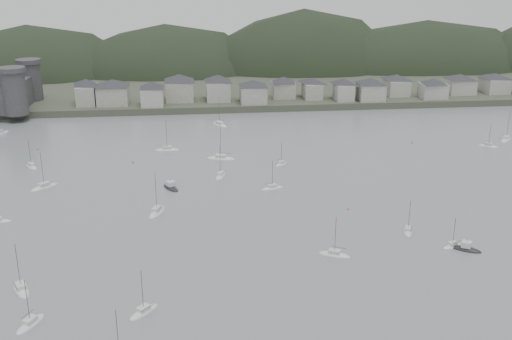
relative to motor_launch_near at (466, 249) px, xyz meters
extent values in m
plane|color=slate|center=(-45.01, -29.47, -0.30)|extent=(900.00, 900.00, 0.00)
cube|color=#383D2D|center=(-45.01, 265.53, 1.20)|extent=(900.00, 250.00, 3.00)
ellipsoid|color=black|center=(-155.87, 242.47, -10.44)|extent=(138.98, 92.48, 81.13)
ellipsoid|color=black|center=(-77.30, 243.39, -10.27)|extent=(132.08, 90.41, 79.74)
ellipsoid|color=black|center=(5.64, 243.46, -12.97)|extent=(133.88, 88.37, 101.41)
ellipsoid|color=black|center=(80.94, 238.44, -10.62)|extent=(165.81, 81.78, 82.55)
cylinder|color=#343537|center=(-137.01, 136.53, 11.70)|extent=(10.00, 10.00, 18.00)
cylinder|color=#343537|center=(-137.01, 164.53, 11.20)|extent=(10.00, 10.00, 17.00)
cube|color=#343537|center=(-137.01, 150.53, 8.70)|extent=(3.50, 30.00, 12.00)
cube|color=gray|center=(-110.01, 152.49, 7.00)|extent=(8.34, 12.91, 8.59)
pyramid|color=#2B2B30|center=(-110.01, 152.49, 12.79)|extent=(15.78, 15.78, 3.01)
cube|color=gray|center=(-98.33, 151.85, 6.88)|extent=(13.68, 13.35, 8.36)
pyramid|color=#2B2B30|center=(-98.33, 151.85, 12.52)|extent=(20.07, 20.07, 2.93)
cube|color=#A1A097|center=(-80.58, 146.54, 6.74)|extent=(9.78, 10.20, 8.08)
pyramid|color=#2B2B30|center=(-80.58, 146.54, 12.19)|extent=(14.83, 14.83, 2.83)
cube|color=gray|center=(-68.52, 156.17, 7.25)|extent=(12.59, 13.33, 9.09)
pyramid|color=#2B2B30|center=(-68.52, 156.17, 13.39)|extent=(19.24, 19.24, 3.18)
cube|color=#A1A097|center=(-50.75, 154.63, 7.14)|extent=(10.74, 12.17, 8.87)
pyramid|color=#2B2B30|center=(-50.75, 154.63, 13.12)|extent=(17.01, 17.01, 3.10)
cube|color=gray|center=(-35.08, 148.06, 6.55)|extent=(11.63, 12.09, 7.69)
pyramid|color=#2B2B30|center=(-35.08, 148.06, 11.74)|extent=(17.61, 17.61, 2.69)
cube|color=gray|center=(-19.75, 156.72, 6.42)|extent=(10.37, 9.35, 7.44)
pyramid|color=#2B2B30|center=(-19.75, 156.72, 11.44)|extent=(14.65, 14.65, 2.60)
cube|color=gray|center=(-6.38, 154.32, 6.31)|extent=(8.24, 12.20, 7.22)
pyramid|color=#2B2B30|center=(-6.38, 154.32, 11.19)|extent=(15.17, 15.17, 2.53)
cube|color=#A1A097|center=(7.49, 149.08, 6.43)|extent=(8.06, 10.91, 7.46)
pyramid|color=#2B2B30|center=(7.49, 149.08, 11.47)|extent=(14.08, 14.08, 2.61)
cube|color=gray|center=(19.81, 147.59, 6.53)|extent=(11.73, 11.78, 7.66)
pyramid|color=#2B2B30|center=(19.81, 147.59, 11.70)|extent=(17.46, 17.46, 2.68)
cube|color=#A1A097|center=(35.63, 157.44, 6.37)|extent=(10.19, 13.02, 7.33)
pyramid|color=#2B2B30|center=(35.63, 157.44, 11.32)|extent=(17.23, 17.23, 2.57)
cube|color=#A1A097|center=(50.54, 148.59, 6.14)|extent=(11.70, 9.81, 6.88)
pyramid|color=#2B2B30|center=(50.54, 148.59, 10.78)|extent=(15.97, 15.97, 2.41)
cube|color=#A1A097|center=(67.39, 157.43, 6.20)|extent=(12.83, 12.48, 7.00)
pyramid|color=#2B2B30|center=(67.39, 157.43, 10.93)|extent=(18.79, 18.79, 2.45)
cube|color=#A1A097|center=(85.72, 157.95, 6.19)|extent=(11.07, 13.50, 6.97)
pyramid|color=#2B2B30|center=(85.72, 157.95, 10.89)|extent=(18.25, 18.25, 2.44)
ellipsoid|color=silver|center=(55.44, 86.81, -0.25)|extent=(8.21, 8.68, 1.81)
cube|color=silver|center=(55.44, 86.81, 0.96)|extent=(3.60, 3.69, 0.70)
cylinder|color=#3F3F42|center=(55.44, 86.81, 5.56)|extent=(0.12, 0.12, 11.33)
cylinder|color=#3F3F42|center=(54.36, 88.02, 1.51)|extent=(2.80, 3.10, 0.10)
ellipsoid|color=silver|center=(-74.07, -18.97, -0.25)|extent=(6.59, 6.97, 1.46)
cube|color=silver|center=(-74.07, -18.97, 0.78)|extent=(2.89, 2.97, 0.70)
cylinder|color=#3F3F42|center=(-74.07, -18.97, 4.45)|extent=(0.12, 0.12, 9.10)
cylinder|color=#3F3F42|center=(-73.19, -19.94, 1.33)|extent=(2.26, 2.51, 0.10)
ellipsoid|color=silver|center=(44.57, 79.16, -0.25)|extent=(7.03, 5.75, 1.39)
cube|color=silver|center=(44.57, 79.16, 0.75)|extent=(2.88, 2.64, 0.70)
cylinder|color=#3F3F42|center=(44.57, 79.16, 4.26)|extent=(0.12, 0.12, 8.72)
cylinder|color=#3F3F42|center=(43.53, 78.46, 1.30)|extent=(2.66, 1.84, 0.10)
ellipsoid|color=silver|center=(-34.04, 67.31, -0.25)|extent=(5.41, 5.69, 1.19)
cube|color=silver|center=(-34.04, 67.31, 0.65)|extent=(2.37, 2.42, 0.70)
cylinder|color=#3F3F42|center=(-34.04, 67.31, 3.62)|extent=(0.12, 0.12, 7.44)
cylinder|color=#3F3F42|center=(-34.76, 68.10, 1.20)|extent=(1.87, 2.05, 0.10)
ellipsoid|color=silver|center=(-73.69, 30.51, -0.25)|extent=(5.73, 9.56, 1.82)
cube|color=silver|center=(-73.69, 30.51, 0.96)|extent=(2.94, 3.67, 0.70)
cylinder|color=#3F3F42|center=(-73.69, 30.51, 5.60)|extent=(0.12, 0.12, 11.39)
cylinder|color=#3F3F42|center=(-73.15, 28.96, 1.51)|extent=(1.43, 3.91, 0.10)
ellipsoid|color=silver|center=(-53.92, 75.29, -0.25)|extent=(10.49, 5.64, 2.00)
cube|color=silver|center=(-53.92, 75.29, 1.05)|extent=(3.94, 3.02, 0.70)
cylinder|color=#3F3F42|center=(-53.92, 75.29, 6.15)|extent=(0.12, 0.12, 12.50)
cylinder|color=#3F3F42|center=(-52.18, 75.75, 1.60)|extent=(4.38, 1.24, 0.10)
ellipsoid|color=silver|center=(-10.15, 11.24, -0.25)|extent=(4.21, 6.97, 1.33)
cube|color=silver|center=(-10.15, 11.24, 0.72)|extent=(2.15, 2.68, 0.70)
cylinder|color=#3F3F42|center=(-10.15, 11.24, 4.05)|extent=(0.12, 0.12, 8.30)
cylinder|color=#3F3F42|center=(-9.75, 10.11, 1.27)|extent=(1.09, 2.85, 0.10)
ellipsoid|color=silver|center=(-99.93, -7.61, -0.25)|extent=(6.07, 8.76, 1.68)
cube|color=silver|center=(-99.93, -7.61, 0.89)|extent=(2.94, 3.46, 0.70)
cylinder|color=#3F3F42|center=(-99.93, -7.61, 5.17)|extent=(0.12, 0.12, 10.53)
cylinder|color=#3F3F42|center=(-100.58, -8.98, 1.44)|extent=(1.73, 3.46, 0.10)
cylinder|color=#3F3F42|center=(-77.37, -32.28, 4.40)|extent=(0.12, 0.12, 8.99)
ellipsoid|color=silver|center=(-55.03, 57.84, -0.25)|extent=(4.60, 8.37, 1.60)
cube|color=silver|center=(-55.03, 57.84, 0.85)|extent=(2.44, 3.16, 0.70)
cylinder|color=#3F3F42|center=(-55.03, 57.84, 4.89)|extent=(0.12, 0.12, 9.97)
cylinder|color=#3F3F42|center=(-55.42, 59.22, 1.40)|extent=(1.06, 3.48, 0.10)
ellipsoid|color=silver|center=(-40.12, 45.13, -0.25)|extent=(7.29, 4.18, 1.39)
cube|color=silver|center=(-40.12, 45.13, 0.75)|extent=(2.77, 2.18, 0.70)
cylinder|color=#3F3F42|center=(-40.12, 45.13, 4.24)|extent=(0.12, 0.12, 8.68)
cylinder|color=#3F3F42|center=(-41.31, 45.50, 1.30)|extent=(3.01, 1.02, 0.10)
ellipsoid|color=silver|center=(-52.00, 120.53, -0.25)|extent=(7.45, 9.70, 1.90)
cube|color=silver|center=(-52.00, 120.53, 1.00)|extent=(3.49, 3.92, 0.70)
cylinder|color=#3F3F42|center=(-52.00, 120.53, 5.83)|extent=(0.12, 0.12, 11.86)
cylinder|color=#3F3F42|center=(-51.13, 121.99, 1.55)|extent=(2.26, 3.72, 0.10)
ellipsoid|color=silver|center=(-108.30, 53.42, -0.25)|extent=(8.51, 8.25, 1.80)
cube|color=silver|center=(-108.30, 53.42, 0.95)|extent=(3.64, 3.59, 0.70)
cylinder|color=#3F3F42|center=(-108.30, 53.42, 5.52)|extent=(0.12, 0.12, 11.23)
cylinder|color=#3F3F42|center=(-107.13, 52.31, 1.50)|extent=(3.01, 2.84, 0.10)
ellipsoid|color=silver|center=(-72.61, 87.49, -0.25)|extent=(8.90, 3.20, 1.76)
cube|color=silver|center=(-72.61, 87.49, 0.93)|extent=(3.16, 2.07, 0.70)
cylinder|color=#3F3F42|center=(-72.61, 87.49, 5.39)|extent=(0.12, 0.12, 10.98)
cylinder|color=#3F3F42|center=(-74.19, 87.42, 1.48)|extent=(3.95, 0.28, 0.10)
ellipsoid|color=silver|center=(-116.82, 73.71, -0.25)|extent=(6.03, 7.54, 1.49)
cube|color=silver|center=(-116.82, 73.71, 0.80)|extent=(2.79, 3.07, 0.70)
cylinder|color=#3F3F42|center=(-116.82, 73.71, 4.55)|extent=(0.12, 0.12, 9.29)
cylinder|color=#3F3F42|center=(-117.54, 72.59, 1.35)|extent=(1.90, 2.86, 0.10)
ellipsoid|color=silver|center=(-94.99, -20.78, -0.25)|extent=(5.44, 7.78, 1.50)
cube|color=silver|center=(-94.99, -20.78, 0.80)|extent=(2.63, 3.08, 0.70)
cylinder|color=#3F3F42|center=(-94.99, -20.78, 4.58)|extent=(0.12, 0.12, 9.36)
cylinder|color=#3F3F42|center=(-95.58, -19.57, 1.35)|extent=(1.57, 3.07, 0.10)
ellipsoid|color=silver|center=(-138.75, 117.12, -0.25)|extent=(6.54, 7.95, 1.58)
cube|color=silver|center=(-138.75, 117.12, 0.84)|extent=(3.00, 3.26, 0.70)
cylinder|color=#3F3F42|center=(-137.95, 115.95, 1.39)|extent=(2.09, 2.99, 0.10)
ellipsoid|color=silver|center=(-2.46, 1.96, -0.25)|extent=(6.16, 4.00, 1.18)
cube|color=silver|center=(-2.46, 1.96, 0.64)|extent=(2.40, 1.99, 0.70)
cylinder|color=#3F3F42|center=(-2.46, 1.96, 3.58)|extent=(0.12, 0.12, 7.36)
cylinder|color=#3F3F42|center=(-1.48, 1.56, 1.19)|extent=(2.48, 1.11, 0.10)
ellipsoid|color=silver|center=(-31.58, 0.64, -0.25)|extent=(7.88, 5.47, 1.52)
cube|color=silver|center=(-31.58, 0.64, 0.81)|extent=(3.11, 2.65, 0.70)
cylinder|color=#3F3F42|center=(-31.58, 0.64, 4.64)|extent=(0.12, 0.12, 9.47)
cylinder|color=#3F3F42|center=(-30.35, 1.23, 1.36)|extent=(3.12, 1.57, 0.10)
ellipsoid|color=black|center=(0.00, 0.00, -0.25)|extent=(7.37, 6.08, 1.57)
cube|color=silver|center=(0.00, 0.00, 1.19)|extent=(2.89, 2.85, 1.40)
cylinder|color=#3F3F42|center=(0.00, 0.00, 2.09)|extent=(0.10, 0.10, 1.20)
ellipsoid|color=black|center=(-70.43, 48.79, -0.25)|extent=(6.19, 8.24, 1.72)
cube|color=silver|center=(-70.43, 48.79, 1.26)|extent=(3.05, 3.11, 1.40)
cylinder|color=#3F3F42|center=(-70.43, 48.79, 2.16)|extent=(0.10, 0.10, 1.20)
sphere|color=#B2673B|center=(-83.83, 74.77, -0.15)|extent=(0.70, 0.70, 0.70)
sphere|color=#B2673B|center=(-119.28, 93.45, -0.15)|extent=(0.70, 0.70, 0.70)
sphere|color=#B2673B|center=(18.39, 86.94, -0.15)|extent=(0.70, 0.70, 0.70)
sphere|color=#B2673B|center=(-21.49, 27.04, -0.15)|extent=(0.70, 0.70, 0.70)
camera|label=1|loc=(-63.44, -122.53, 64.58)|focal=42.41mm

